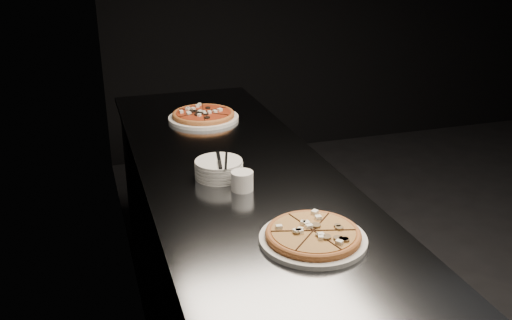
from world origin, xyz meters
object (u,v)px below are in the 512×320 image
object	(u,v)px
counter	(240,273)
ramekin	(242,180)
cutlery	(221,161)
pizza_mushroom	(313,236)
plate_stack	(219,169)
pizza_tomato	(204,115)

from	to	relation	value
counter	ramekin	world-z (taller)	ramekin
counter	cutlery	size ratio (longest dim) A/B	13.26
counter	pizza_mushroom	bearing A→B (deg)	-83.55
ramekin	plate_stack	bearing A→B (deg)	110.58
pizza_mushroom	ramekin	xyz separation A→B (m)	(-0.10, 0.42, 0.02)
pizza_mushroom	pizza_tomato	bearing A→B (deg)	92.31
pizza_tomato	plate_stack	distance (m)	0.71
ramekin	pizza_mushroom	bearing A→B (deg)	-76.67
counter	pizza_mushroom	xyz separation A→B (m)	(0.07, -0.58, 0.48)
cutlery	ramekin	xyz separation A→B (m)	(0.04, -0.12, -0.03)
counter	plate_stack	size ratio (longest dim) A/B	13.66
plate_stack	counter	bearing A→B (deg)	15.93
counter	ramekin	xyz separation A→B (m)	(-0.03, -0.16, 0.50)
counter	ramekin	size ratio (longest dim) A/B	30.58
pizza_tomato	ramekin	distance (m)	0.84
pizza_tomato	plate_stack	world-z (taller)	plate_stack
cutlery	pizza_tomato	bearing A→B (deg)	92.72
pizza_tomato	plate_stack	xyz separation A→B (m)	(-0.10, -0.70, 0.01)
counter	plate_stack	xyz separation A→B (m)	(-0.08, -0.02, 0.49)
counter	pizza_mushroom	distance (m)	0.75
pizza_mushroom	plate_stack	size ratio (longest dim) A/B	1.98
plate_stack	ramekin	world-z (taller)	ramekin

